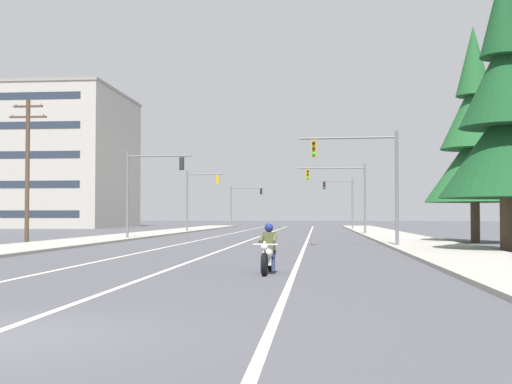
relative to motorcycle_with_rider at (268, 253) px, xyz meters
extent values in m
plane|color=#47474C|center=(-2.94, -10.53, -0.59)|extent=(400.00, 400.00, 0.00)
cube|color=beige|center=(-3.20, 34.47, -0.58)|extent=(0.16, 100.00, 0.01)
cube|color=beige|center=(-6.59, 34.47, -0.58)|extent=(0.16, 100.00, 0.01)
cube|color=beige|center=(0.74, 34.47, -0.58)|extent=(0.16, 100.00, 0.01)
cube|color=#9E998E|center=(7.35, 29.47, -0.52)|extent=(4.40, 110.00, 0.14)
cube|color=#9E998E|center=(-13.24, 29.47, -0.52)|extent=(4.40, 110.00, 0.14)
cylinder|color=black|center=(-0.03, -0.82, -0.27)|extent=(0.15, 0.64, 0.64)
cylinder|color=black|center=(0.03, 0.72, -0.27)|extent=(0.15, 0.64, 0.64)
cylinder|color=silver|center=(-0.03, -0.72, 0.05)|extent=(0.08, 0.33, 0.68)
sphere|color=white|center=(-0.04, -0.87, 0.23)|extent=(0.20, 0.20, 0.20)
cylinder|color=silver|center=(-0.03, -0.67, 0.28)|extent=(0.70, 0.07, 0.04)
ellipsoid|color=#B7BABF|center=(-0.01, -0.17, 0.01)|extent=(0.34, 0.57, 0.28)
cube|color=silver|center=(0.00, -0.05, -0.22)|extent=(0.26, 0.45, 0.24)
cube|color=black|center=(0.01, 0.27, -0.05)|extent=(0.30, 0.53, 0.12)
cube|color=#B7BABF|center=(0.03, 0.67, 0.03)|extent=(0.22, 0.37, 0.08)
cylinder|color=silver|center=(-0.12, 0.36, -0.29)|extent=(0.10, 0.55, 0.08)
cube|color=#4C512D|center=(0.01, 0.23, 0.33)|extent=(0.37, 0.26, 0.56)
sphere|color=navy|center=(0.01, 0.21, 0.74)|extent=(0.26, 0.26, 0.26)
cylinder|color=navy|center=(0.15, 0.08, -0.05)|extent=(0.16, 0.45, 0.30)
cylinder|color=navy|center=(0.16, -0.10, -0.35)|extent=(0.12, 0.16, 0.35)
cylinder|color=#4C512D|center=(0.20, -0.04, 0.43)|extent=(0.12, 0.53, 0.27)
cylinder|color=navy|center=(-0.13, 0.10, -0.05)|extent=(0.16, 0.45, 0.30)
cylinder|color=navy|center=(-0.16, -0.08, -0.35)|extent=(0.12, 0.16, 0.35)
cylinder|color=#4C512D|center=(-0.20, -0.02, 0.43)|extent=(0.12, 0.53, 0.27)
cylinder|color=slate|center=(5.64, 16.46, 2.51)|extent=(0.18, 0.18, 6.20)
cylinder|color=slate|center=(3.06, 16.59, 5.26)|extent=(5.15, 0.36, 0.11)
cube|color=#B79319|center=(1.26, 16.67, 4.71)|extent=(0.31, 0.25, 0.90)
sphere|color=black|center=(1.25, 16.52, 5.01)|extent=(0.18, 0.18, 0.18)
sphere|color=black|center=(1.25, 16.52, 4.71)|extent=(0.18, 0.18, 0.18)
sphere|color=green|center=(1.25, 16.52, 4.41)|extent=(0.18, 0.18, 0.18)
cylinder|color=slate|center=(-11.84, 26.46, 2.51)|extent=(0.18, 0.18, 6.20)
cylinder|color=slate|center=(-9.56, 26.41, 5.26)|extent=(4.56, 0.23, 0.11)
cube|color=black|center=(-7.96, 26.36, 4.71)|extent=(0.31, 0.25, 0.90)
sphere|color=black|center=(-7.96, 26.52, 5.01)|extent=(0.18, 0.18, 0.18)
sphere|color=black|center=(-7.96, 26.52, 4.71)|extent=(0.18, 0.18, 0.18)
sphere|color=green|center=(-7.96, 26.52, 4.41)|extent=(0.18, 0.18, 0.18)
cylinder|color=slate|center=(5.60, 39.75, 2.51)|extent=(0.18, 0.18, 6.20)
cylinder|color=slate|center=(2.66, 39.64, 5.26)|extent=(5.88, 0.33, 0.11)
cube|color=#B79319|center=(0.61, 39.56, 4.71)|extent=(0.31, 0.25, 0.90)
sphere|color=black|center=(0.61, 39.41, 5.01)|extent=(0.18, 0.18, 0.18)
sphere|color=black|center=(0.61, 39.41, 4.71)|extent=(0.18, 0.18, 0.18)
sphere|color=green|center=(0.61, 39.41, 4.41)|extent=(0.18, 0.18, 0.18)
cylinder|color=slate|center=(-11.70, 47.37, 2.51)|extent=(0.18, 0.18, 6.20)
cylinder|color=slate|center=(-9.87, 47.42, 5.26)|extent=(3.66, 0.22, 0.11)
cube|color=#B79319|center=(-8.59, 47.46, 4.71)|extent=(0.31, 0.25, 0.90)
sphere|color=black|center=(-8.59, 47.61, 5.01)|extent=(0.18, 0.18, 0.18)
sphere|color=black|center=(-8.59, 47.61, 4.71)|extent=(0.18, 0.18, 0.18)
sphere|color=green|center=(-8.59, 47.61, 4.41)|extent=(0.18, 0.18, 0.18)
cylinder|color=slate|center=(5.63, 61.27, 2.51)|extent=(0.18, 0.18, 6.20)
cylinder|color=slate|center=(3.66, 61.40, 5.26)|extent=(3.95, 0.37, 0.11)
cube|color=black|center=(2.28, 61.50, 4.71)|extent=(0.32, 0.26, 0.90)
sphere|color=black|center=(2.27, 61.34, 5.01)|extent=(0.18, 0.18, 0.18)
sphere|color=black|center=(2.27, 61.34, 4.71)|extent=(0.18, 0.18, 0.18)
sphere|color=green|center=(2.27, 61.34, 4.41)|extent=(0.18, 0.18, 0.18)
cylinder|color=slate|center=(-11.53, 81.00, 2.51)|extent=(0.18, 0.18, 6.20)
cylinder|color=slate|center=(-8.84, 80.83, 5.26)|extent=(5.38, 0.46, 0.11)
cube|color=black|center=(-6.96, 80.71, 4.71)|extent=(0.31, 0.26, 0.90)
sphere|color=black|center=(-6.95, 80.86, 5.01)|extent=(0.18, 0.18, 0.18)
sphere|color=black|center=(-6.95, 80.86, 4.71)|extent=(0.18, 0.18, 0.18)
sphere|color=green|center=(-6.95, 80.86, 4.41)|extent=(0.18, 0.18, 0.18)
cylinder|color=#4C3828|center=(-16.20, 19.87, 3.80)|extent=(0.26, 0.26, 8.78)
cube|color=#4C3828|center=(-16.20, 19.87, 7.79)|extent=(1.86, 0.12, 0.12)
cylinder|color=slate|center=(-16.98, 19.87, 7.89)|extent=(0.08, 0.08, 0.12)
cylinder|color=slate|center=(-15.42, 19.87, 7.89)|extent=(0.08, 0.08, 0.12)
cube|color=#4C3828|center=(-16.20, 19.87, 7.14)|extent=(2.33, 0.12, 0.12)
cylinder|color=slate|center=(-17.18, 19.87, 7.24)|extent=(0.08, 0.08, 0.12)
cylinder|color=slate|center=(-15.22, 19.87, 7.24)|extent=(0.08, 0.08, 0.12)
cylinder|color=#4C3828|center=(10.16, 12.46, 0.67)|extent=(0.56, 0.56, 2.51)
cone|color=#14421E|center=(10.16, 12.46, 4.12)|extent=(6.13, 6.13, 4.40)
cone|color=#14421E|center=(10.16, 12.46, 7.42)|extent=(4.17, 4.17, 4.40)
cone|color=#14421E|center=(10.16, 12.46, 10.72)|extent=(2.21, 2.21, 4.40)
cylinder|color=#423023|center=(11.18, 23.06, 0.67)|extent=(0.56, 0.56, 2.52)
cone|color=#1E5628|center=(11.18, 23.06, 4.14)|extent=(6.15, 6.15, 4.41)
cone|color=#1E5628|center=(11.18, 23.06, 7.45)|extent=(4.19, 4.19, 4.41)
cone|color=#1E5628|center=(11.18, 23.06, 10.76)|extent=(2.22, 2.22, 4.41)
cube|color=#B2ADA3|center=(-39.01, 73.64, 8.87)|extent=(25.03, 21.74, 18.92)
cube|color=gray|center=(-39.01, 73.64, 18.53)|extent=(25.27, 21.98, 0.40)
cube|color=#283342|center=(-39.01, 62.75, 5.09)|extent=(21.02, 0.06, 0.90)
cube|color=#283342|center=(-39.01, 62.75, 8.87)|extent=(21.02, 0.06, 0.90)
cube|color=#283342|center=(-39.01, 62.75, 12.65)|extent=(21.02, 0.06, 0.90)
cube|color=#283342|center=(-39.01, 62.75, 16.44)|extent=(21.02, 0.06, 0.90)
camera|label=1|loc=(1.44, -19.56, 1.10)|focal=47.10mm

